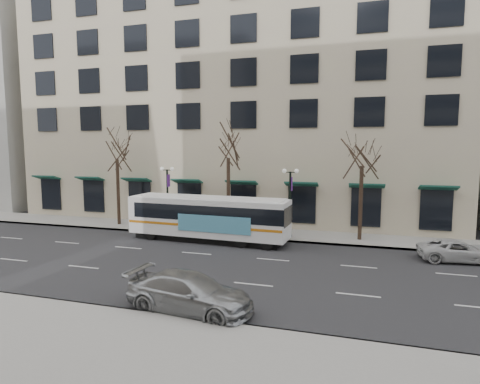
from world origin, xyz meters
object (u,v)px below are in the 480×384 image
at_px(tree_far_mid, 228,146).
at_px(tree_far_right, 362,152).
at_px(lamp_post_right, 290,199).
at_px(white_pickup, 459,251).
at_px(tree_far_left, 117,148).
at_px(city_bus, 209,217).
at_px(lamp_post_left, 168,195).
at_px(silver_car, 190,293).

bearing_deg(tree_far_mid, tree_far_right, -0.00).
xyz_separation_m(tree_far_mid, lamp_post_right, (5.01, -0.60, -3.96)).
relative_size(tree_far_mid, white_pickup, 1.88).
bearing_deg(tree_far_left, white_pickup, -8.01).
distance_m(lamp_post_right, city_bus, 6.11).
bearing_deg(lamp_post_left, tree_far_right, 2.29).
bearing_deg(silver_car, lamp_post_right, -0.09).
bearing_deg(lamp_post_left, city_bus, -28.08).
xyz_separation_m(tree_far_mid, lamp_post_left, (-4.99, -0.60, -3.96)).
bearing_deg(tree_far_right, lamp_post_right, -173.15).
bearing_deg(city_bus, white_pickup, 0.66).
bearing_deg(lamp_post_left, silver_car, -60.03).
height_order(lamp_post_right, white_pickup, lamp_post_right).
distance_m(lamp_post_right, silver_car, 14.66).
height_order(tree_far_right, lamp_post_right, tree_far_right).
distance_m(tree_far_left, silver_car, 20.91).
height_order(tree_far_mid, silver_car, tree_far_mid).
xyz_separation_m(silver_car, white_pickup, (12.37, 11.38, -0.16)).
height_order(silver_car, white_pickup, silver_car).
bearing_deg(lamp_post_right, tree_far_left, 177.71).
relative_size(lamp_post_left, white_pickup, 1.15).
height_order(tree_far_left, white_pickup, tree_far_left).
relative_size(tree_far_left, silver_car, 1.52).
distance_m(lamp_post_right, white_pickup, 11.33).
xyz_separation_m(tree_far_right, city_bus, (-10.48, -3.01, -4.67)).
bearing_deg(tree_far_left, city_bus, -17.53).
xyz_separation_m(tree_far_right, lamp_post_left, (-14.99, -0.60, -3.48)).
height_order(lamp_post_left, silver_car, lamp_post_left).
relative_size(tree_far_right, silver_car, 1.47).
bearing_deg(city_bus, tree_far_mid, 83.77).
bearing_deg(tree_far_left, lamp_post_right, -2.29).
relative_size(lamp_post_right, silver_car, 0.95).
xyz_separation_m(tree_far_right, lamp_post_right, (-4.99, -0.60, -3.48)).
height_order(tree_far_right, silver_car, tree_far_right).
bearing_deg(tree_far_right, city_bus, -163.98).
height_order(tree_far_mid, white_pickup, tree_far_mid).
relative_size(tree_far_mid, silver_car, 1.56).
relative_size(tree_far_mid, lamp_post_left, 1.64).
distance_m(lamp_post_left, city_bus, 5.25).
relative_size(tree_far_left, city_bus, 0.70).
bearing_deg(tree_far_left, tree_far_right, 0.00).
xyz_separation_m(lamp_post_left, lamp_post_right, (10.00, 0.00, 0.00)).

